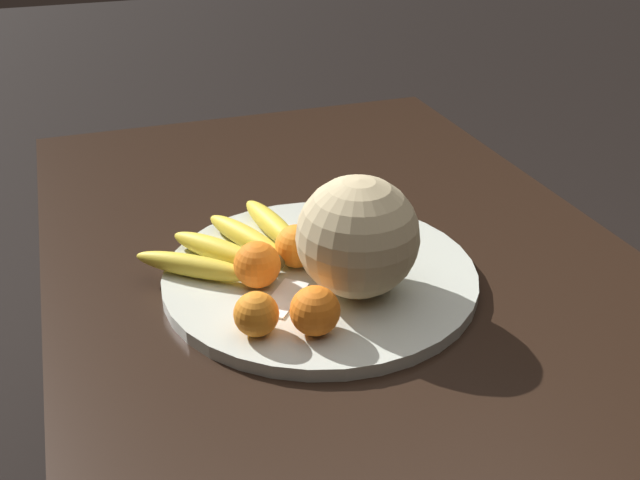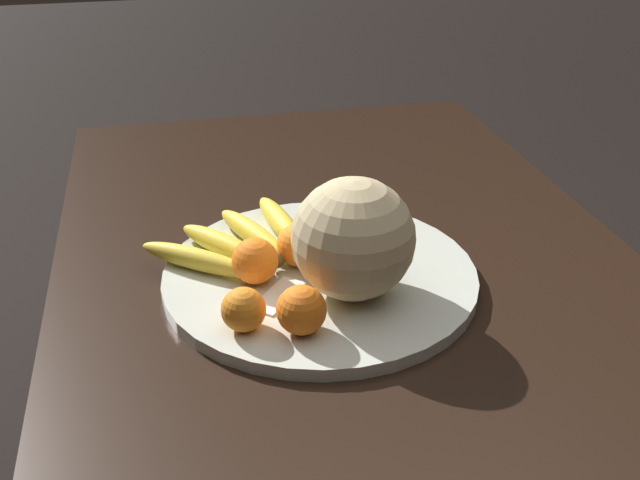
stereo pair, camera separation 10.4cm
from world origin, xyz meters
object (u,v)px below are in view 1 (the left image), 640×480
Objects in this scene: banana_bunch at (236,243)px; orange_front_left at (297,246)px; produce_tag at (284,298)px; kitchen_table at (366,343)px; orange_front_right at (257,265)px; orange_mid_center at (256,314)px; fruit_bowl at (320,275)px; orange_back_left at (315,311)px; melon at (358,237)px.

banana_bunch is 0.10m from orange_front_left.
kitchen_table is at bearing -45.70° from produce_tag.
orange_front_right is at bearing 67.27° from produce_tag.
kitchen_table is 0.24m from orange_mid_center.
fruit_bowl is (0.05, 0.06, 0.10)m from kitchen_table.
produce_tag is (-0.05, -0.02, -0.03)m from orange_front_right.
fruit_bowl is at bearing 51.69° from kitchen_table.
kitchen_table is 24.33× the size of orange_back_left.
banana_bunch is 0.21m from orange_mid_center.
fruit_bowl is 7.18× the size of orange_front_left.
orange_back_left reaches higher than banana_bunch.
kitchen_table is 3.45× the size of fruit_bowl.
fruit_bowl is at bearing -134.65° from orange_front_left.
produce_tag is at bearing 10.48° from orange_back_left.
orange_back_left is (-0.07, 0.08, -0.05)m from melon.
orange_back_left is at bearing 170.44° from orange_front_left.
banana_bunch is at bearing 41.32° from melon.
melon is 0.17m from orange_mid_center.
orange_front_left is 0.67× the size of produce_tag.
orange_mid_center is (-0.20, 0.02, 0.01)m from banana_bunch.
orange_front_left is at bearing 32.45° from melon.
melon reaches higher than orange_back_left.
orange_front_right is at bearing -15.45° from orange_mid_center.
fruit_bowl is 0.05m from orange_front_left.
orange_back_left is (-0.16, 0.03, 0.00)m from orange_front_left.
melon is 2.89× the size of orange_mid_center.
banana_bunch is 0.23m from orange_back_left.
orange_back_left is at bearing 160.43° from banana_bunch.
orange_front_right is (0.06, 0.12, -0.05)m from melon.
orange_mid_center is 0.09m from produce_tag.
orange_front_right is (-0.03, 0.07, 0.00)m from orange_front_left.
orange_back_left reaches higher than orange_front_left.
melon is at bearing -147.55° from orange_front_left.
melon is at bearing -114.12° from orange_front_right.
produce_tag is at bearing 161.26° from banana_bunch.
orange_front_left is at bearing -160.32° from banana_bunch.
produce_tag reaches higher than kitchen_table.
orange_front_left reaches higher than orange_mid_center.
fruit_bowl is 2.72× the size of melon.
orange_mid_center is (-0.11, 0.03, -0.00)m from orange_front_right.
orange_front_left is 0.17m from orange_mid_center.
orange_front_right is 0.14m from orange_back_left.
melon reaches higher than orange_front_left.
melon reaches higher than fruit_bowl.
orange_front_left is at bearing -34.15° from orange_mid_center.
orange_front_right reaches higher than banana_bunch.
produce_tag is (-0.14, -0.03, -0.02)m from banana_bunch.
fruit_bowl is 0.15m from orange_back_left.
produce_tag is at bearing -152.79° from orange_front_right.
orange_back_left is at bearing -163.19° from orange_front_right.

